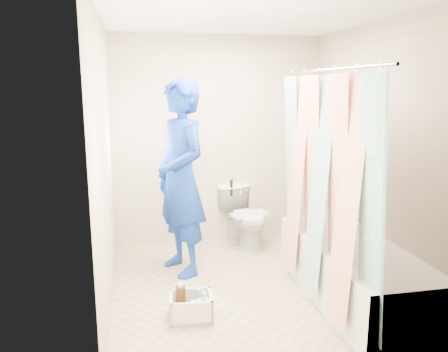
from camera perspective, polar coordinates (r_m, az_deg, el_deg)
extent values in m
plane|color=tan|center=(4.20, 2.77, -14.18)|extent=(2.60, 2.60, 0.00)
cube|color=white|center=(3.82, 3.14, 20.25)|extent=(2.40, 2.60, 0.02)
cube|color=#C2B595|center=(5.09, -0.69, 4.55)|extent=(2.40, 0.02, 2.40)
cube|color=#C2B595|center=(2.62, 10.01, -2.39)|extent=(2.40, 0.02, 2.40)
cube|color=#C2B595|center=(3.72, -15.27, 1.53)|extent=(0.02, 2.60, 2.40)
cube|color=#C2B595|center=(4.29, 18.70, 2.61)|extent=(0.02, 2.60, 2.40)
cube|color=silver|center=(4.02, 16.46, -11.96)|extent=(0.70, 1.75, 0.50)
cube|color=silver|center=(3.94, 16.63, -9.16)|extent=(0.58, 1.63, 0.06)
cylinder|color=silver|center=(3.55, 13.22, 13.33)|extent=(0.02, 1.90, 0.02)
cube|color=white|center=(3.64, 12.55, -1.45)|extent=(0.06, 1.75, 1.80)
imported|color=white|center=(5.07, 2.71, -5.36)|extent=(0.57, 0.76, 0.69)
cube|color=silver|center=(4.97, 3.37, -5.02)|extent=(0.46, 0.30, 0.03)
cylinder|color=black|center=(5.11, 0.97, -1.54)|extent=(0.03, 0.03, 0.20)
cylinder|color=orange|center=(5.09, 0.97, -0.32)|extent=(0.06, 0.06, 0.03)
cylinder|color=white|center=(5.18, 2.21, -1.58)|extent=(0.03, 0.03, 0.17)
imported|color=#0F2A9D|center=(4.25, -5.66, -0.31)|extent=(0.69, 0.82, 1.90)
cube|color=white|center=(3.68, -4.31, -17.82)|extent=(0.35, 0.29, 0.03)
cube|color=white|center=(3.64, -6.90, -16.76)|extent=(0.04, 0.27, 0.20)
cube|color=white|center=(3.65, -1.78, -16.56)|extent=(0.04, 0.27, 0.20)
cube|color=white|center=(3.54, -4.21, -17.61)|extent=(0.34, 0.04, 0.20)
cube|color=white|center=(3.75, -4.45, -15.79)|extent=(0.34, 0.04, 0.20)
cylinder|color=#44260D|center=(3.66, -5.65, -15.78)|extent=(0.08, 0.08, 0.22)
cylinder|color=silver|center=(3.68, -3.31, -15.76)|extent=(0.07, 0.07, 0.20)
cylinder|color=beige|center=(3.59, -3.91, -17.00)|extent=(0.05, 0.05, 0.15)
cylinder|color=#44260D|center=(3.60, -5.56, -17.70)|extent=(0.07, 0.07, 0.07)
cylinder|color=gold|center=(3.58, -5.57, -17.14)|extent=(0.07, 0.07, 0.01)
imported|color=white|center=(3.59, -2.63, -16.38)|extent=(0.12, 0.12, 0.21)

